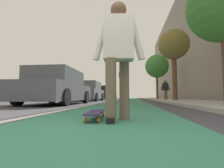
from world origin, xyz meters
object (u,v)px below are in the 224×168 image
at_px(street_tree_near, 224,7).
at_px(pedestrian_distant, 165,89).
at_px(street_tree_far, 157,66).
at_px(traffic_light, 120,80).
at_px(parked_car_near, 57,88).
at_px(parked_car_mid, 88,92).
at_px(parked_car_end, 109,94).
at_px(skateboard, 95,113).
at_px(street_tree_mid, 174,46).
at_px(parked_car_far, 102,93).
at_px(skater_person, 118,52).

distance_m(street_tree_near, pedestrian_distant, 8.83).
height_order(street_tree_near, street_tree_far, street_tree_far).
bearing_deg(traffic_light, parked_car_near, 176.71).
distance_m(traffic_light, street_tree_near, 22.33).
distance_m(parked_car_mid, pedestrian_distant, 6.19).
relative_size(street_tree_near, street_tree_far, 0.81).
bearing_deg(parked_car_end, parked_car_near, -179.18).
bearing_deg(parked_car_near, skateboard, -149.01).
bearing_deg(street_tree_near, street_tree_mid, 0.00).
distance_m(skateboard, parked_car_far, 16.31).
height_order(skateboard, parked_car_near, parked_car_near).
height_order(skater_person, street_tree_near, street_tree_near).
xyz_separation_m(parked_car_mid, street_tree_far, (7.14, -6.24, 3.14)).
bearing_deg(traffic_light, street_tree_far, -146.58).
bearing_deg(parked_car_far, parked_car_mid, 179.99).
height_order(parked_car_mid, traffic_light, traffic_light).
xyz_separation_m(parked_car_near, street_tree_far, (12.84, -6.05, 3.13)).
xyz_separation_m(parked_car_end, street_tree_mid, (-13.59, -6.31, 3.09)).
bearing_deg(skateboard, traffic_light, 3.55).
distance_m(parked_car_mid, traffic_light, 14.78).
relative_size(parked_car_end, pedestrian_distant, 2.46).
distance_m(skater_person, pedestrian_distant, 12.00).
bearing_deg(street_tree_near, pedestrian_distant, 1.31).
height_order(parked_car_far, parked_car_end, parked_car_end).
bearing_deg(parked_car_end, parked_car_far, -179.37).
bearing_deg(parked_car_near, skater_person, -146.75).
xyz_separation_m(skater_person, pedestrian_distant, (11.66, -2.81, 0.00)).
relative_size(parked_car_far, parked_car_end, 1.03).
distance_m(skateboard, street_tree_far, 18.05).
xyz_separation_m(parked_car_near, parked_car_mid, (5.70, 0.19, -0.01)).
bearing_deg(street_tree_near, skater_person, 135.88).
relative_size(skateboard, street_tree_far, 0.16).
xyz_separation_m(parked_car_far, parked_car_end, (6.82, 0.08, 0.00)).
relative_size(skateboard, parked_car_mid, 0.21).
height_order(skater_person, parked_car_near, skater_person).
xyz_separation_m(skateboard, parked_car_mid, (10.19, 2.89, 0.60)).
distance_m(parked_car_near, parked_car_end, 18.37).
xyz_separation_m(street_tree_mid, pedestrian_distant, (2.24, 0.20, -2.87)).
bearing_deg(parked_car_far, skateboard, -169.80).
bearing_deg(traffic_light, parked_car_mid, 174.69).
xyz_separation_m(parked_car_near, traffic_light, (20.24, -1.16, 2.26)).
distance_m(parked_car_near, traffic_light, 20.40).
bearing_deg(parked_car_far, pedestrian_distant, -126.85).
height_order(street_tree_near, street_tree_mid, street_tree_mid).
relative_size(parked_car_end, street_tree_far, 0.78).
bearing_deg(street_tree_mid, traffic_light, 17.53).
xyz_separation_m(parked_car_mid, street_tree_near, (-7.24, -6.24, 2.38)).
relative_size(parked_car_mid, street_tree_near, 0.96).
height_order(street_tree_mid, pedestrian_distant, street_tree_mid).
distance_m(traffic_light, pedestrian_distant, 14.18).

